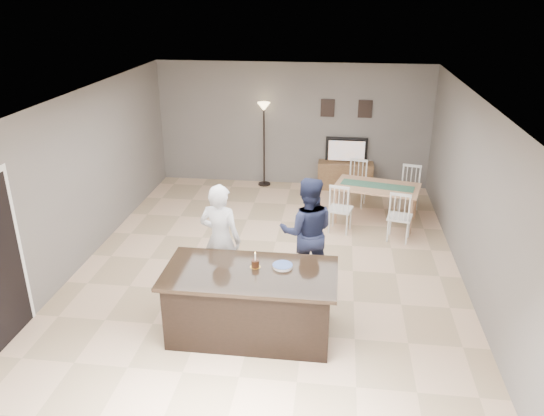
# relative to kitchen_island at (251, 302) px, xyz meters

# --- Properties ---
(floor) EXTENTS (8.00, 8.00, 0.00)m
(floor) POSITION_rel_kitchen_island_xyz_m (0.00, 1.80, -0.45)
(floor) COLOR tan
(floor) RESTS_ON ground
(room_shell) EXTENTS (8.00, 8.00, 8.00)m
(room_shell) POSITION_rel_kitchen_island_xyz_m (0.00, 1.80, 1.22)
(room_shell) COLOR slate
(room_shell) RESTS_ON floor
(kitchen_island) EXTENTS (2.15, 1.10, 0.90)m
(kitchen_island) POSITION_rel_kitchen_island_xyz_m (0.00, 0.00, 0.00)
(kitchen_island) COLOR black
(kitchen_island) RESTS_ON floor
(tv_console) EXTENTS (1.20, 0.40, 0.60)m
(tv_console) POSITION_rel_kitchen_island_xyz_m (1.20, 5.57, -0.15)
(tv_console) COLOR brown
(tv_console) RESTS_ON floor
(television) EXTENTS (0.91, 0.12, 0.53)m
(television) POSITION_rel_kitchen_island_xyz_m (1.20, 5.64, 0.41)
(television) COLOR black
(television) RESTS_ON tv_console
(tv_screen_glow) EXTENTS (0.78, 0.00, 0.78)m
(tv_screen_glow) POSITION_rel_kitchen_island_xyz_m (1.20, 5.56, 0.42)
(tv_screen_glow) COLOR orange
(tv_screen_glow) RESTS_ON tv_console
(picture_frames) EXTENTS (1.10, 0.02, 0.38)m
(picture_frames) POSITION_rel_kitchen_island_xyz_m (1.15, 5.78, 1.30)
(picture_frames) COLOR black
(picture_frames) RESTS_ON room_shell
(woman) EXTENTS (0.68, 0.52, 1.68)m
(woman) POSITION_rel_kitchen_island_xyz_m (-0.58, 0.95, 0.38)
(woman) COLOR silver
(woman) RESTS_ON floor
(man) EXTENTS (0.87, 0.71, 1.69)m
(man) POSITION_rel_kitchen_island_xyz_m (0.62, 1.35, 0.39)
(man) COLOR #1C223E
(man) RESTS_ON floor
(birthday_cake) EXTENTS (0.13, 0.13, 0.21)m
(birthday_cake) POSITION_rel_kitchen_island_xyz_m (0.05, 0.12, 0.49)
(birthday_cake) COLOR gold
(birthday_cake) RESTS_ON kitchen_island
(plate_stack) EXTENTS (0.25, 0.25, 0.04)m
(plate_stack) POSITION_rel_kitchen_island_xyz_m (0.39, 0.16, 0.47)
(plate_stack) COLOR white
(plate_stack) RESTS_ON kitchen_island
(dining_table) EXTENTS (1.81, 2.01, 0.94)m
(dining_table) POSITION_rel_kitchen_island_xyz_m (1.77, 3.83, 0.14)
(dining_table) COLOR #A97E5C
(dining_table) RESTS_ON floor
(floor_lamp) EXTENTS (0.28, 0.28, 1.87)m
(floor_lamp) POSITION_rel_kitchen_island_xyz_m (-0.61, 5.59, 1.00)
(floor_lamp) COLOR black
(floor_lamp) RESTS_ON floor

